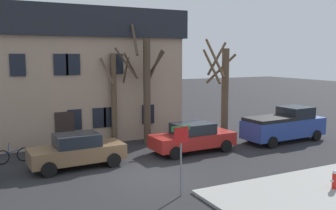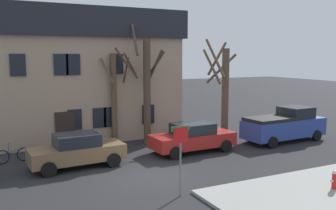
{
  "view_description": "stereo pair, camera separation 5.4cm",
  "coord_description": "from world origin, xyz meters",
  "px_view_note": "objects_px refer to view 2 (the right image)",
  "views": [
    {
      "loc": [
        -6.36,
        -14.73,
        5.29
      ],
      "look_at": [
        2.71,
        3.53,
        2.58
      ],
      "focal_mm": 39.76,
      "sensor_mm": 36.0,
      "label": 1
    },
    {
      "loc": [
        -6.31,
        -14.76,
        5.29
      ],
      "look_at": [
        2.71,
        3.53,
        2.58
      ],
      "focal_mm": 39.76,
      "sensor_mm": 36.0,
      "label": 2
    }
  ],
  "objects_px": {
    "tree_bare_mid": "(147,88)",
    "tree_bare_far": "(223,86)",
    "pickup_truck_blue": "(285,125)",
    "tree_bare_near": "(116,94)",
    "fire_hydrant": "(335,179)",
    "car_brown_sedan": "(77,150)",
    "street_sign_pole": "(181,147)",
    "building_main": "(80,73)",
    "car_red_sedan": "(193,137)",
    "bicycle_leaning": "(13,155)"
  },
  "relations": [
    {
      "from": "fire_hydrant",
      "to": "street_sign_pole",
      "type": "bearing_deg",
      "value": 158.25
    },
    {
      "from": "tree_bare_far",
      "to": "pickup_truck_blue",
      "type": "height_order",
      "value": "tree_bare_far"
    },
    {
      "from": "pickup_truck_blue",
      "to": "building_main",
      "type": "bearing_deg",
      "value": 143.47
    },
    {
      "from": "tree_bare_near",
      "to": "street_sign_pole",
      "type": "relative_size",
      "value": 2.12
    },
    {
      "from": "bicycle_leaning",
      "to": "street_sign_pole",
      "type": "bearing_deg",
      "value": -54.96
    },
    {
      "from": "tree_bare_near",
      "to": "fire_hydrant",
      "type": "height_order",
      "value": "tree_bare_near"
    },
    {
      "from": "car_red_sedan",
      "to": "pickup_truck_blue",
      "type": "relative_size",
      "value": 0.85
    },
    {
      "from": "car_red_sedan",
      "to": "street_sign_pole",
      "type": "bearing_deg",
      "value": -123.97
    },
    {
      "from": "bicycle_leaning",
      "to": "tree_bare_mid",
      "type": "bearing_deg",
      "value": 7.13
    },
    {
      "from": "pickup_truck_blue",
      "to": "bicycle_leaning",
      "type": "distance_m",
      "value": 15.69
    },
    {
      "from": "pickup_truck_blue",
      "to": "fire_hydrant",
      "type": "relative_size",
      "value": 7.54
    },
    {
      "from": "street_sign_pole",
      "to": "car_red_sedan",
      "type": "bearing_deg",
      "value": 56.03
    },
    {
      "from": "tree_bare_near",
      "to": "tree_bare_far",
      "type": "relative_size",
      "value": 0.9
    },
    {
      "from": "tree_bare_mid",
      "to": "fire_hydrant",
      "type": "distance_m",
      "value": 11.7
    },
    {
      "from": "tree_bare_near",
      "to": "pickup_truck_blue",
      "type": "distance_m",
      "value": 10.58
    },
    {
      "from": "fire_hydrant",
      "to": "bicycle_leaning",
      "type": "xyz_separation_m",
      "value": [
        -10.99,
        9.89,
        -0.14
      ]
    },
    {
      "from": "tree_bare_mid",
      "to": "car_red_sedan",
      "type": "distance_m",
      "value": 4.25
    },
    {
      "from": "building_main",
      "to": "car_brown_sedan",
      "type": "distance_m",
      "value": 8.66
    },
    {
      "from": "tree_bare_far",
      "to": "street_sign_pole",
      "type": "xyz_separation_m",
      "value": [
        -7.94,
        -8.74,
        -1.37
      ]
    },
    {
      "from": "building_main",
      "to": "fire_hydrant",
      "type": "distance_m",
      "value": 17.05
    },
    {
      "from": "tree_bare_mid",
      "to": "tree_bare_near",
      "type": "bearing_deg",
      "value": 160.05
    },
    {
      "from": "tree_bare_far",
      "to": "fire_hydrant",
      "type": "distance_m",
      "value": 11.57
    },
    {
      "from": "building_main",
      "to": "car_red_sedan",
      "type": "xyz_separation_m",
      "value": [
        4.32,
        -7.68,
        -3.34
      ]
    },
    {
      "from": "pickup_truck_blue",
      "to": "fire_hydrant",
      "type": "distance_m",
      "value": 8.75
    },
    {
      "from": "bicycle_leaning",
      "to": "car_brown_sedan",
      "type": "bearing_deg",
      "value": -38.73
    },
    {
      "from": "tree_bare_mid",
      "to": "street_sign_pole",
      "type": "bearing_deg",
      "value": -105.11
    },
    {
      "from": "building_main",
      "to": "tree_bare_far",
      "type": "height_order",
      "value": "building_main"
    },
    {
      "from": "building_main",
      "to": "tree_bare_mid",
      "type": "bearing_deg",
      "value": -57.5
    },
    {
      "from": "car_red_sedan",
      "to": "fire_hydrant",
      "type": "distance_m",
      "value": 8.0
    },
    {
      "from": "tree_bare_far",
      "to": "street_sign_pole",
      "type": "height_order",
      "value": "tree_bare_far"
    },
    {
      "from": "bicycle_leaning",
      "to": "fire_hydrant",
      "type": "bearing_deg",
      "value": -41.97
    },
    {
      "from": "tree_bare_far",
      "to": "pickup_truck_blue",
      "type": "distance_m",
      "value": 4.71
    },
    {
      "from": "street_sign_pole",
      "to": "pickup_truck_blue",
      "type": "bearing_deg",
      "value": 27.32
    },
    {
      "from": "tree_bare_near",
      "to": "car_red_sedan",
      "type": "distance_m",
      "value": 5.37
    },
    {
      "from": "tree_bare_near",
      "to": "car_brown_sedan",
      "type": "xyz_separation_m",
      "value": [
        -3.21,
        -3.77,
        -2.23
      ]
    },
    {
      "from": "building_main",
      "to": "tree_bare_far",
      "type": "bearing_deg",
      "value": -27.49
    },
    {
      "from": "building_main",
      "to": "tree_bare_far",
      "type": "distance_m",
      "value": 9.67
    },
    {
      "from": "tree_bare_near",
      "to": "car_red_sedan",
      "type": "bearing_deg",
      "value": -49.72
    },
    {
      "from": "car_red_sedan",
      "to": "fire_hydrant",
      "type": "xyz_separation_m",
      "value": [
        1.92,
        -7.76,
        -0.31
      ]
    },
    {
      "from": "tree_bare_far",
      "to": "car_brown_sedan",
      "type": "relative_size",
      "value": 1.42
    },
    {
      "from": "building_main",
      "to": "car_red_sedan",
      "type": "height_order",
      "value": "building_main"
    },
    {
      "from": "building_main",
      "to": "car_red_sedan",
      "type": "relative_size",
      "value": 2.58
    },
    {
      "from": "fire_hydrant",
      "to": "bicycle_leaning",
      "type": "relative_size",
      "value": 0.43
    },
    {
      "from": "building_main",
      "to": "pickup_truck_blue",
      "type": "bearing_deg",
      "value": -36.53
    },
    {
      "from": "building_main",
      "to": "tree_bare_near",
      "type": "xyz_separation_m",
      "value": [
        1.16,
        -3.95,
        -1.12
      ]
    },
    {
      "from": "car_brown_sedan",
      "to": "street_sign_pole",
      "type": "distance_m",
      "value": 6.18
    },
    {
      "from": "tree_bare_mid",
      "to": "tree_bare_far",
      "type": "distance_m",
      "value": 5.62
    },
    {
      "from": "tree_bare_far",
      "to": "bicycle_leaning",
      "type": "distance_m",
      "value": 13.65
    },
    {
      "from": "tree_bare_near",
      "to": "car_brown_sedan",
      "type": "bearing_deg",
      "value": -130.42
    },
    {
      "from": "car_brown_sedan",
      "to": "car_red_sedan",
      "type": "relative_size",
      "value": 0.95
    }
  ]
}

